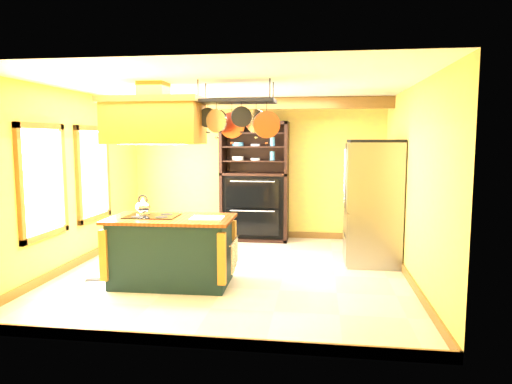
% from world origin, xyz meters
% --- Properties ---
extents(floor, '(5.00, 5.00, 0.00)m').
position_xyz_m(floor, '(0.00, 0.00, 0.00)').
color(floor, beige).
rests_on(floor, ground).
extents(ceiling, '(5.00, 5.00, 0.00)m').
position_xyz_m(ceiling, '(0.00, 0.00, 2.70)').
color(ceiling, white).
rests_on(ceiling, wall_back).
extents(wall_back, '(5.00, 0.02, 2.70)m').
position_xyz_m(wall_back, '(0.00, 2.50, 1.35)').
color(wall_back, gold).
rests_on(wall_back, floor).
extents(wall_front, '(5.00, 0.02, 2.70)m').
position_xyz_m(wall_front, '(0.00, -2.50, 1.35)').
color(wall_front, gold).
rests_on(wall_front, floor).
extents(wall_left, '(0.02, 5.00, 2.70)m').
position_xyz_m(wall_left, '(-2.50, 0.00, 1.35)').
color(wall_left, gold).
rests_on(wall_left, floor).
extents(wall_right, '(0.02, 5.00, 2.70)m').
position_xyz_m(wall_right, '(2.50, 0.00, 1.35)').
color(wall_right, gold).
rests_on(wall_right, floor).
extents(ceiling_beam, '(5.00, 0.15, 0.20)m').
position_xyz_m(ceiling_beam, '(0.00, 1.70, 2.59)').
color(ceiling_beam, brown).
rests_on(ceiling_beam, ceiling).
extents(window_near, '(0.06, 1.06, 1.56)m').
position_xyz_m(window_near, '(-2.47, -0.80, 1.40)').
color(window_near, brown).
rests_on(window_near, wall_left).
extents(window_far, '(0.06, 1.06, 1.56)m').
position_xyz_m(window_far, '(-2.47, 0.60, 1.40)').
color(window_far, brown).
rests_on(window_far, wall_left).
extents(kitchen_island, '(1.69, 0.97, 1.11)m').
position_xyz_m(kitchen_island, '(-0.73, -0.66, 0.47)').
color(kitchen_island, '#13262D').
rests_on(kitchen_island, floor).
extents(range_hood, '(1.32, 0.75, 0.80)m').
position_xyz_m(range_hood, '(-0.93, -0.66, 2.23)').
color(range_hood, '#B1712C').
rests_on(range_hood, ceiling).
extents(pot_rack, '(1.10, 0.50, 0.73)m').
position_xyz_m(pot_rack, '(0.18, -0.66, 2.32)').
color(pot_rack, black).
rests_on(pot_rack, ceiling).
extents(refrigerator, '(0.83, 0.98, 1.91)m').
position_xyz_m(refrigerator, '(2.07, 0.84, 0.93)').
color(refrigerator, gray).
rests_on(refrigerator, floor).
extents(hutch, '(1.30, 0.59, 2.29)m').
position_xyz_m(hutch, '(-0.00, 2.25, 0.89)').
color(hutch, black).
rests_on(hutch, floor).
extents(floor_register, '(0.30, 0.20, 0.01)m').
position_xyz_m(floor_register, '(-1.85, -0.65, 0.01)').
color(floor_register, black).
rests_on(floor_register, floor).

